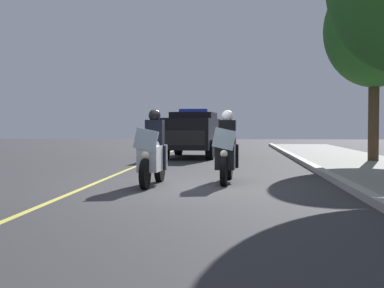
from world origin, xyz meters
TOP-DOWN VIEW (x-y plane):
  - ground_plane at (0.00, 0.00)m, footprint 80.00×80.00m
  - curb_strip at (0.00, 3.43)m, footprint 48.00×0.24m
  - lane_stripe_center at (0.00, -2.21)m, footprint 48.00×0.12m
  - police_motorcycle_lead_left at (-0.01, -0.80)m, footprint 2.14×0.61m
  - police_motorcycle_lead_right at (-0.75, 0.85)m, footprint 2.14×0.61m
  - police_suv at (-10.57, -0.71)m, footprint 5.02×2.35m
  - tree_far_back at (-7.46, 5.95)m, footprint 3.55×3.55m

SIDE VIEW (x-z plane):
  - ground_plane at x=0.00m, z-range 0.00..0.00m
  - lane_stripe_center at x=0.00m, z-range 0.00..0.01m
  - curb_strip at x=0.00m, z-range 0.00..0.15m
  - police_motorcycle_lead_left at x=-0.01m, z-range -0.16..1.56m
  - police_motorcycle_lead_right at x=-0.75m, z-range -0.16..1.56m
  - police_suv at x=-10.57m, z-range 0.04..2.09m
  - tree_far_back at x=-7.46m, z-range 1.37..7.98m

